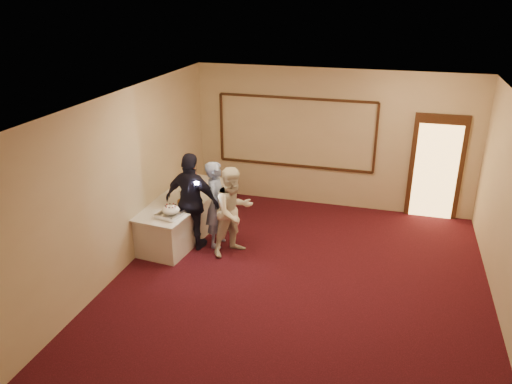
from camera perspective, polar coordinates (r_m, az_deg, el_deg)
floor at (r=8.26m, az=4.78°, el=-10.75°), size 7.00×7.00×0.00m
room_walls at (r=7.36m, az=5.28°, el=2.59°), size 6.04×7.04×3.02m
wall_molding at (r=10.89m, az=4.55°, el=6.78°), size 3.45×0.04×1.55m
doorway at (r=10.87m, az=19.87°, el=2.59°), size 1.05×0.07×2.20m
buffet_table at (r=9.82m, az=-8.15°, el=-2.69°), size 1.23×2.61×0.77m
pavlova_tray at (r=8.91m, az=-9.70°, el=-2.19°), size 0.46×0.58×0.19m
cupcake_stand at (r=10.41m, az=-7.35°, el=1.96°), size 0.27×0.27×0.40m
plate_stack_a at (r=9.65m, az=-8.26°, el=-0.14°), size 0.20×0.20×0.16m
plate_stack_b at (r=9.85m, az=-6.38°, el=0.37°), size 0.18×0.18×0.15m
tart at (r=9.39m, az=-8.21°, el=-1.14°), size 0.29×0.29×0.06m
man at (r=9.18m, az=-4.51°, el=-1.39°), size 0.45×0.63×1.64m
woman at (r=8.87m, az=-2.59°, el=-2.22°), size 0.98×1.01×1.64m
guest at (r=9.08m, az=-7.33°, el=-1.13°), size 1.12×0.58×1.83m
camera_flash at (r=8.72m, az=-6.81°, el=1.03°), size 0.08×0.06×0.05m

